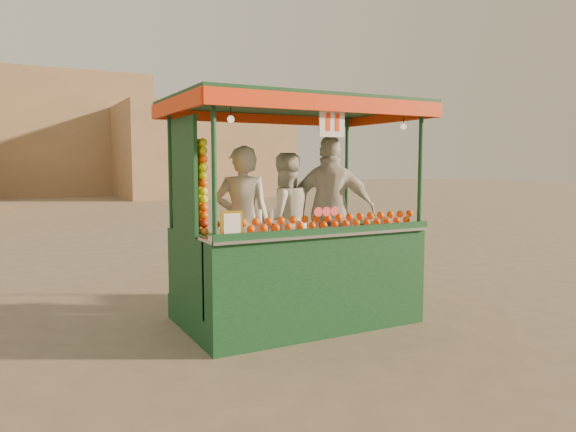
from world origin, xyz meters
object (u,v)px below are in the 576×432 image
juice_cart (293,252)px  vendor_right (331,211)px  vendor_left (243,221)px  vendor_middle (284,220)px

juice_cart → vendor_right: (0.74, 0.38, 0.41)m
vendor_left → vendor_right: 1.20m
juice_cart → vendor_middle: (0.19, 0.58, 0.30)m
vendor_left → juice_cart: bearing=161.2°
vendor_right → vendor_middle: bearing=13.4°
juice_cart → vendor_middle: bearing=72.2°
vendor_left → vendor_middle: (0.64, 0.20, -0.03)m
vendor_left → vendor_right: bearing=-158.5°
vendor_right → juice_cart: bearing=60.5°
juice_cart → vendor_right: 0.93m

